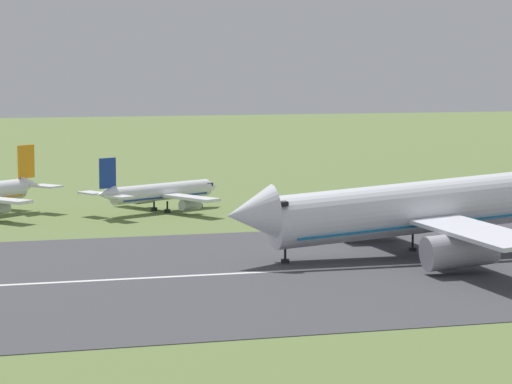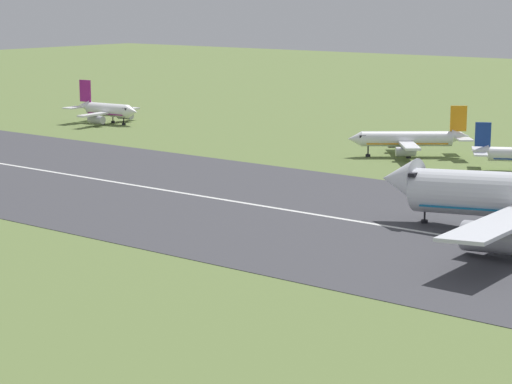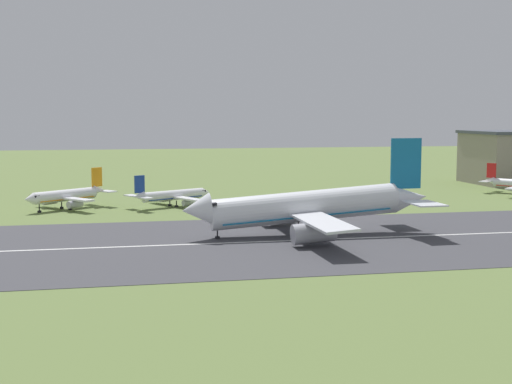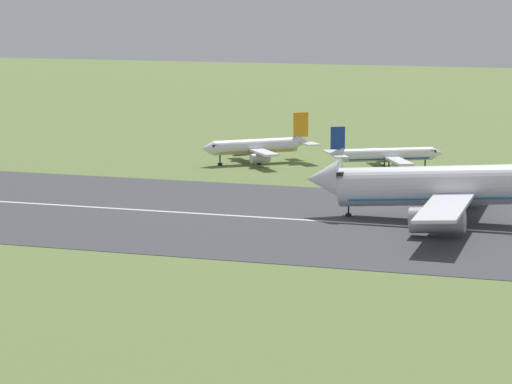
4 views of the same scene
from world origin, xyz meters
name	(u,v)px [view 1 (image 1 of 4)]	position (x,y,z in m)	size (l,w,h in m)	color
runway_strip	(362,267)	(0.00, 113.01, 0.03)	(503.27, 52.39, 0.06)	#3D3D42
runway_centreline	(362,267)	(0.00, 113.01, 0.07)	(452.94, 0.70, 0.01)	silver
airplane_landing	(431,208)	(9.39, 117.75, 4.95)	(44.83, 43.78, 16.84)	silver
airplane_parked_centre	(160,193)	(-10.20, 160.99, 2.55)	(20.70, 18.64, 7.67)	white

